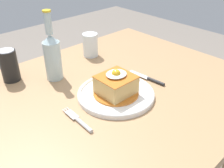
{
  "coord_description": "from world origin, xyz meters",
  "views": [
    {
      "loc": [
        -0.45,
        -0.57,
        1.25
      ],
      "look_at": [
        0.06,
        -0.02,
        0.79
      ],
      "focal_mm": 40.38,
      "sensor_mm": 36.0,
      "label": 1
    }
  ],
  "objects_px": {
    "fork": "(80,121)",
    "drinking_glass": "(90,46)",
    "main_plate": "(116,94)",
    "beer_bottle_clear": "(52,55)",
    "soda_can": "(9,65)",
    "knife": "(151,79)"
  },
  "relations": [
    {
      "from": "main_plate",
      "to": "beer_bottle_clear",
      "type": "height_order",
      "value": "beer_bottle_clear"
    },
    {
      "from": "soda_can",
      "to": "drinking_glass",
      "type": "height_order",
      "value": "soda_can"
    },
    {
      "from": "beer_bottle_clear",
      "to": "drinking_glass",
      "type": "height_order",
      "value": "beer_bottle_clear"
    },
    {
      "from": "drinking_glass",
      "to": "soda_can",
      "type": "bearing_deg",
      "value": 174.46
    },
    {
      "from": "main_plate",
      "to": "drinking_glass",
      "type": "xyz_separation_m",
      "value": [
        0.15,
        0.32,
        0.04
      ]
    },
    {
      "from": "soda_can",
      "to": "drinking_glass",
      "type": "relative_size",
      "value": 1.18
    },
    {
      "from": "soda_can",
      "to": "beer_bottle_clear",
      "type": "distance_m",
      "value": 0.17
    },
    {
      "from": "soda_can",
      "to": "beer_bottle_clear",
      "type": "height_order",
      "value": "beer_bottle_clear"
    },
    {
      "from": "knife",
      "to": "drinking_glass",
      "type": "bearing_deg",
      "value": 94.0
    },
    {
      "from": "main_plate",
      "to": "knife",
      "type": "height_order",
      "value": "main_plate"
    },
    {
      "from": "fork",
      "to": "beer_bottle_clear",
      "type": "xyz_separation_m",
      "value": [
        0.09,
        0.29,
        0.09
      ]
    },
    {
      "from": "fork",
      "to": "drinking_glass",
      "type": "relative_size",
      "value": 1.35
    },
    {
      "from": "soda_can",
      "to": "drinking_glass",
      "type": "xyz_separation_m",
      "value": [
        0.36,
        -0.04,
        -0.02
      ]
    },
    {
      "from": "fork",
      "to": "knife",
      "type": "height_order",
      "value": "same"
    },
    {
      "from": "beer_bottle_clear",
      "to": "main_plate",
      "type": "bearing_deg",
      "value": -71.33
    },
    {
      "from": "main_plate",
      "to": "knife",
      "type": "bearing_deg",
      "value": -5.08
    },
    {
      "from": "beer_bottle_clear",
      "to": "drinking_glass",
      "type": "xyz_separation_m",
      "value": [
        0.23,
        0.07,
        -0.05
      ]
    },
    {
      "from": "main_plate",
      "to": "fork",
      "type": "bearing_deg",
      "value": -170.19
    },
    {
      "from": "main_plate",
      "to": "fork",
      "type": "distance_m",
      "value": 0.18
    },
    {
      "from": "fork",
      "to": "soda_can",
      "type": "distance_m",
      "value": 0.39
    },
    {
      "from": "beer_bottle_clear",
      "to": "drinking_glass",
      "type": "relative_size",
      "value": 2.53
    },
    {
      "from": "main_plate",
      "to": "beer_bottle_clear",
      "type": "relative_size",
      "value": 1.01
    }
  ]
}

